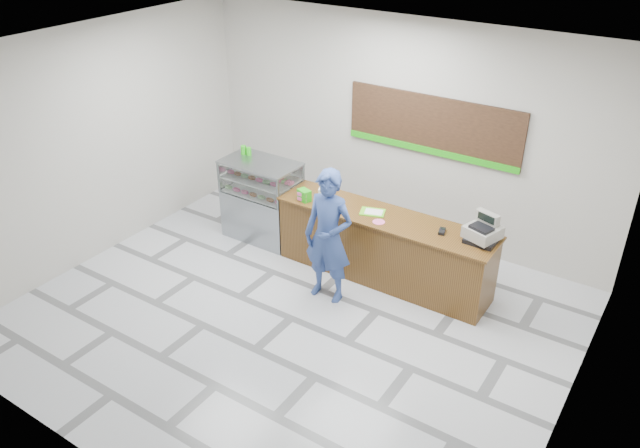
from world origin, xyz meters
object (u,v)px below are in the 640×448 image
Objects in this scene: serving_tray at (373,212)px; cash_register at (483,231)px; sales_counter at (383,247)px; display_case at (262,200)px; customer at (328,237)px.

cash_register is at bearing -15.48° from serving_tray.
cash_register is at bearing 4.19° from sales_counter.
serving_tray is at bearing -179.04° from sales_counter.
customer is at bearing -24.60° from display_case.
cash_register is at bearing 1.62° from display_case.
serving_tray is 0.21× the size of customer.
cash_register is 0.26× the size of customer.
display_case is at bearing 160.65° from serving_tray.
display_case is 3.24× the size of serving_tray.
display_case is at bearing -179.99° from sales_counter.
sales_counter is 1.69× the size of customer.
display_case is 2.00m from customer.
customer is at bearing -135.54° from cash_register.
customer reaches higher than display_case.
cash_register reaches higher than display_case.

